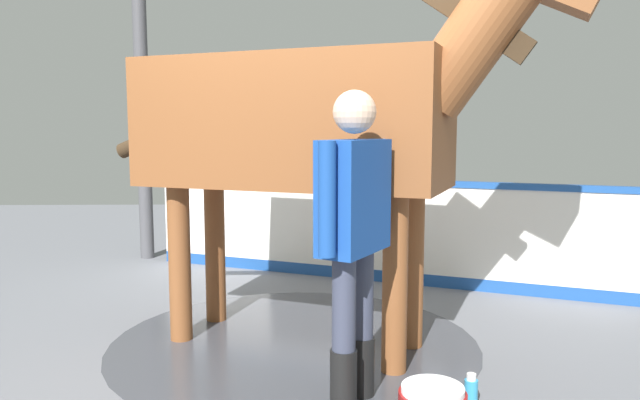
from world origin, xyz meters
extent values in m
cube|color=slate|center=(0.00, 0.00, -0.01)|extent=(16.00, 16.00, 0.02)
cylinder|color=#42444C|center=(-0.14, -0.02, 0.00)|extent=(2.65, 2.65, 0.00)
cube|color=white|center=(-0.89, -1.79, 0.49)|extent=(4.58, 2.00, 0.98)
cube|color=#1E4C99|center=(-0.89, -1.79, 1.01)|extent=(4.59, 2.02, 0.06)
cube|color=#1E4C99|center=(-0.89, -1.79, 0.06)|extent=(4.59, 2.00, 0.12)
cylinder|color=#4C4C51|center=(1.67, -2.94, 1.57)|extent=(0.16, 0.16, 3.13)
cube|color=brown|center=(-0.14, -0.02, 1.59)|extent=(2.29, 1.64, 0.88)
cylinder|color=brown|center=(-0.97, 0.07, 0.57)|extent=(0.16, 0.16, 1.14)
cylinder|color=brown|center=(-0.78, 0.52, 0.57)|extent=(0.16, 0.16, 1.14)
cylinder|color=brown|center=(0.50, -0.56, 0.57)|extent=(0.16, 0.16, 1.14)
cylinder|color=brown|center=(0.69, -0.11, 0.57)|extent=(0.16, 0.16, 1.14)
cylinder|color=brown|center=(-1.25, 0.45, 2.08)|extent=(0.93, 0.69, 0.96)
cube|color=#382819|center=(-1.25, 0.45, 2.22)|extent=(0.71, 0.35, 0.59)
cylinder|color=#382819|center=(0.92, -0.47, 1.49)|extent=(0.69, 0.38, 0.35)
cylinder|color=black|center=(-0.43, 1.05, 0.17)|extent=(0.15, 0.15, 0.35)
cylinder|color=#383D51|center=(-0.43, 1.05, 0.61)|extent=(0.13, 0.13, 0.52)
cylinder|color=black|center=(-0.54, 0.85, 0.17)|extent=(0.15, 0.15, 0.35)
cylinder|color=#383D51|center=(-0.54, 0.85, 0.61)|extent=(0.13, 0.13, 0.52)
cube|color=#19479E|center=(-0.48, 0.95, 1.18)|extent=(0.45, 0.55, 0.62)
cylinder|color=#19479E|center=(-0.33, 1.21, 1.19)|extent=(0.09, 0.09, 0.58)
cylinder|color=#19479E|center=(-0.64, 0.69, 1.19)|extent=(0.09, 0.09, 0.58)
sphere|color=beige|center=(-0.48, 0.95, 1.63)|extent=(0.24, 0.24, 0.24)
cylinder|color=white|center=(-0.82, 1.47, 0.31)|extent=(0.30, 0.30, 0.03)
cylinder|color=#3399CC|center=(-1.13, 1.04, 0.08)|extent=(0.07, 0.07, 0.16)
cylinder|color=white|center=(-1.13, 1.04, 0.18)|extent=(0.05, 0.05, 0.04)
camera|label=1|loc=(-0.22, 4.19, 1.55)|focal=33.72mm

